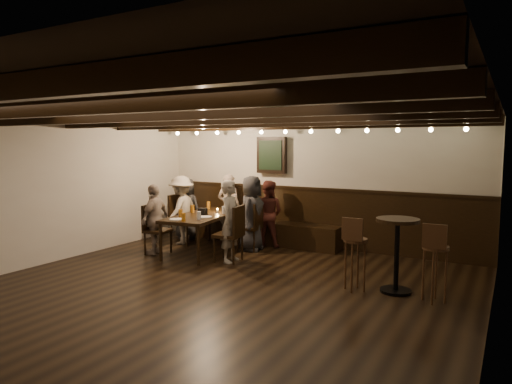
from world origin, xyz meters
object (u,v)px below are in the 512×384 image
Objects in this scene: person_right_far at (231,221)px; bar_stool_left at (355,263)px; dining_table at (204,217)px; person_left_far at (155,219)px; chair_right_near at (250,236)px; person_right_near at (252,213)px; chair_left_far at (157,239)px; chair_right_far at (229,244)px; bar_stool_right at (435,273)px; person_bench_right at (268,213)px; person_bench_centre at (229,207)px; person_left_near at (181,210)px; chair_left_near at (183,229)px; person_bench_left at (187,208)px; high_top_table at (397,244)px.

person_right_far is 2.34m from bar_stool_left.
bar_stool_left is at bearing -22.39° from dining_table.
person_left_far is 1.25× the size of bar_stool_left.
bar_stool_left is at bearing -126.78° from chair_right_near.
person_right_near reaches higher than bar_stool_left.
chair_left_far is 0.94× the size of chair_right_far.
person_right_far is (0.15, -0.89, 0.42)m from chair_right_near.
chair_left_far is 0.70× the size of person_left_far.
bar_stool_right reaches higher than chair_right_near.
person_bench_centre is at bearing -9.46° from person_bench_right.
chair_right_far is 0.70× the size of person_left_near.
chair_left_near is (-0.77, 0.35, -0.34)m from dining_table.
person_bench_centre is at bearing 150.53° from bar_stool_left.
person_bench_centre is (-0.91, 1.39, 0.39)m from chair_right_far.
person_bench_left is at bearing -158.26° from chair_left_near.
person_right_near is 1.38× the size of bar_stool_right.
bar_stool_left is (3.08, -0.81, -0.26)m from dining_table.
person_right_far is (1.58, -0.70, 0.39)m from chair_left_near.
person_right_far is at bearing 140.71° from person_bench_left.
chair_right_far is at bearing -179.92° from chair_right_near.
person_bench_left is 1.26× the size of bar_stool_left.
person_bench_right reaches higher than high_top_table.
chair_right_near is at bearing 32.05° from dining_table.
dining_table is 2.19× the size of chair_right_near.
person_bench_centre is at bearing 51.34° from person_right_near.
person_right_far is at bearing 90.00° from chair_left_far.
person_right_near reaches higher than bar_stool_right.
person_bench_left is 0.94× the size of person_left_near.
person_bench_left is (-0.36, 1.31, 0.36)m from chair_left_far.
person_bench_right reaches higher than person_left_far.
person_left_near reaches higher than chair_left_near.
person_bench_centre is 1.68m from person_right_far.
dining_table is at bearing 122.05° from chair_left_far.
chair_right_far is (0.12, -0.89, 0.02)m from chair_right_near.
person_right_near is 3.11m from high_top_table.
chair_left_far is 2.14m from person_bench_right.
bar_stool_left is (3.22, -1.85, -0.31)m from person_bench_centre.
person_bench_centre is (0.51, 1.58, 0.41)m from chair_left_far.
bar_stool_left is at bearing -127.17° from person_right_near.
chair_left_far is at bearing 39.83° from person_bench_right.
person_right_near reaches higher than chair_left_far.
person_bench_right reaches higher than chair_left_far.
bar_stool_left is (3.73, -0.27, 0.10)m from chair_left_far.
person_left_far reaches higher than bar_stool_right.
person_right_near is at bearing 158.50° from bar_stool_right.
chair_left_far is 0.65× the size of person_right_far.
person_left_far is 1.27× the size of high_top_table.
person_bench_right is (0.77, 1.01, 0.00)m from dining_table.
dining_table is at bearing 120.96° from person_left_far.
dining_table is 2.19× the size of chair_left_far.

